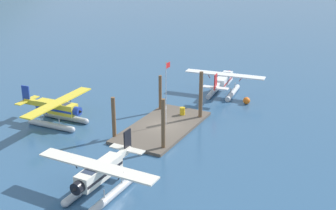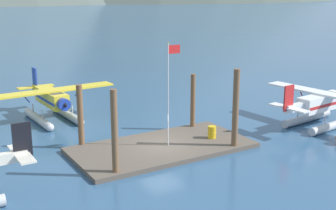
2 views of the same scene
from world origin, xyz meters
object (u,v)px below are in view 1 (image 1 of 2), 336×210
fuel_drum (182,111)px  seaplane_white_stbd_aft (224,83)px  flagpole (166,87)px  mooring_buoy (247,101)px  seaplane_cream_port_aft (99,176)px  seaplane_yellow_bow_left (57,111)px

fuel_drum → seaplane_white_stbd_aft: bearing=-7.2°
flagpole → mooring_buoy: flagpole is taller
mooring_buoy → seaplane_cream_port_aft: bearing=171.3°
fuel_drum → seaplane_cream_port_aft: bearing=-175.9°
flagpole → seaplane_cream_port_aft: flagpole is taller
seaplane_white_stbd_aft → mooring_buoy: bearing=-119.9°
mooring_buoy → seaplane_cream_port_aft: 25.47m
fuel_drum → mooring_buoy: (7.57, -5.11, -0.30)m
seaplane_cream_port_aft → seaplane_white_stbd_aft: 27.38m
mooring_buoy → seaplane_white_stbd_aft: size_ratio=0.08×
seaplane_yellow_bow_left → seaplane_white_stbd_aft: same height
fuel_drum → seaplane_white_stbd_aft: (9.80, -1.23, 0.84)m
flagpole → mooring_buoy: size_ratio=7.97×
fuel_drum → seaplane_yellow_bow_left: seaplane_yellow_bow_left is taller
flagpole → fuel_drum: flagpole is taller
flagpole → seaplane_white_stbd_aft: size_ratio=0.66×
seaplane_cream_port_aft → seaplane_white_stbd_aft: size_ratio=0.99×
flagpole → fuel_drum: bearing=-4.6°
mooring_buoy → flagpole: bearing=153.8°
fuel_drum → seaplane_cream_port_aft: (-17.58, -1.27, 0.84)m
fuel_drum → seaplane_yellow_bow_left: bearing=125.9°
fuel_drum → mooring_buoy: fuel_drum is taller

